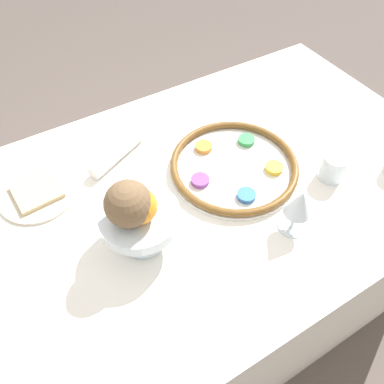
% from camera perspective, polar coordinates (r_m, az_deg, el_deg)
% --- Properties ---
extents(ground_plane, '(8.00, 8.00, 0.00)m').
position_cam_1_polar(ground_plane, '(1.62, -0.94, -17.48)').
color(ground_plane, '#564C47').
extents(dining_table, '(1.54, 0.85, 0.75)m').
position_cam_1_polar(dining_table, '(1.28, -1.16, -11.17)').
color(dining_table, white).
rests_on(dining_table, ground_plane).
extents(seder_plate, '(0.35, 0.35, 0.03)m').
position_cam_1_polar(seder_plate, '(1.02, 6.41, 4.01)').
color(seder_plate, silver).
rests_on(seder_plate, dining_table).
extents(wine_glass, '(0.07, 0.07, 0.13)m').
position_cam_1_polar(wine_glass, '(0.87, 16.07, -1.80)').
color(wine_glass, silver).
rests_on(wine_glass, dining_table).
extents(fruit_stand, '(0.18, 0.18, 0.11)m').
position_cam_1_polar(fruit_stand, '(0.83, -7.93, -4.21)').
color(fruit_stand, silver).
rests_on(fruit_stand, dining_table).
extents(orange_fruit, '(0.08, 0.08, 0.08)m').
position_cam_1_polar(orange_fruit, '(0.77, -8.12, -2.14)').
color(orange_fruit, orange).
rests_on(orange_fruit, fruit_stand).
extents(coconut, '(0.10, 0.10, 0.10)m').
position_cam_1_polar(coconut, '(0.76, -9.67, -1.78)').
color(coconut, brown).
rests_on(coconut, fruit_stand).
extents(bread_plate, '(0.20, 0.20, 0.02)m').
position_cam_1_polar(bread_plate, '(1.04, -22.46, -0.10)').
color(bread_plate, beige).
rests_on(bread_plate, dining_table).
extents(napkin_roll, '(0.19, 0.11, 0.04)m').
position_cam_1_polar(napkin_roll, '(1.06, -11.41, 5.74)').
color(napkin_roll, white).
rests_on(napkin_roll, dining_table).
extents(cup_mid, '(0.07, 0.07, 0.07)m').
position_cam_1_polar(cup_mid, '(1.05, 20.72, 3.54)').
color(cup_mid, silver).
rests_on(cup_mid, dining_table).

